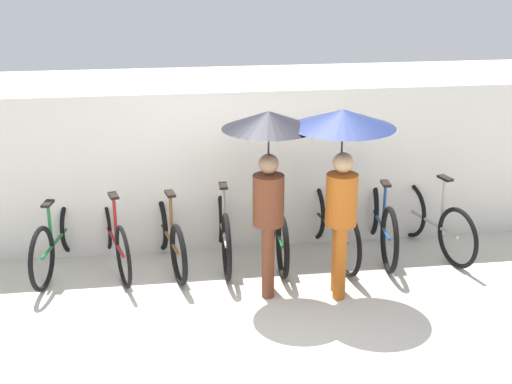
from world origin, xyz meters
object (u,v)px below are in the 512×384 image
object	(u,v)px
parked_bicycle_7	(432,221)
parked_bicycle_0	(57,238)
pedestrian_center	(342,149)
parked_bicycle_1	(113,236)
parked_bicycle_2	(169,236)
parked_bicycle_4	(276,227)
parked_bicycle_5	(329,224)
parked_bicycle_3	(223,228)
parked_bicycle_6	(380,220)
pedestrian_leading	(269,154)

from	to	relation	value
parked_bicycle_7	parked_bicycle_0	bearing A→B (deg)	74.42
parked_bicycle_7	pedestrian_center	bearing A→B (deg)	107.84
parked_bicycle_1	parked_bicycle_2	distance (m)	0.62
parked_bicycle_1	parked_bicycle_2	size ratio (longest dim) A/B	1.04
parked_bicycle_4	parked_bicycle_1	bearing A→B (deg)	91.73
parked_bicycle_2	parked_bicycle_5	distance (m)	1.86
parked_bicycle_0	parked_bicycle_3	bearing A→B (deg)	-78.43
parked_bicycle_6	pedestrian_center	size ratio (longest dim) A/B	0.94
parked_bicycle_3	parked_bicycle_4	size ratio (longest dim) A/B	1.00
parked_bicycle_1	pedestrian_leading	bearing A→B (deg)	-129.96
parked_bicycle_3	pedestrian_leading	bearing A→B (deg)	-153.42
parked_bicycle_2	parked_bicycle_4	world-z (taller)	parked_bicycle_4
parked_bicycle_0	parked_bicycle_1	xyz separation A→B (m)	(0.62, -0.02, -0.01)
parked_bicycle_0	pedestrian_center	world-z (taller)	pedestrian_center
parked_bicycle_1	pedestrian_center	size ratio (longest dim) A/B	0.87
parked_bicycle_3	parked_bicycle_6	bearing A→B (deg)	-90.22
parked_bicycle_3	parked_bicycle_6	xyz separation A→B (m)	(1.86, -0.04, 0.00)
parked_bicycle_7	parked_bicycle_4	bearing A→B (deg)	73.29
parked_bicycle_6	pedestrian_center	world-z (taller)	pedestrian_center
parked_bicycle_3	parked_bicycle_7	size ratio (longest dim) A/B	1.08
pedestrian_leading	parked_bicycle_2	bearing A→B (deg)	151.93
parked_bicycle_2	parked_bicycle_7	distance (m)	3.10
parked_bicycle_1	parked_bicycle_6	size ratio (longest dim) A/B	0.93
parked_bicycle_3	parked_bicycle_5	distance (m)	1.24
pedestrian_leading	parked_bicycle_4	bearing A→B (deg)	82.95
parked_bicycle_3	parked_bicycle_5	xyz separation A→B (m)	(1.24, -0.06, 0.01)
parked_bicycle_5	pedestrian_leading	distance (m)	1.59
parked_bicycle_3	parked_bicycle_1	bearing A→B (deg)	91.72
parked_bicycle_2	parked_bicycle_3	size ratio (longest dim) A/B	0.93
parked_bicycle_2	pedestrian_center	distance (m)	2.30
pedestrian_center	parked_bicycle_0	bearing A→B (deg)	169.86
parked_bicycle_5	parked_bicycle_2	bearing A→B (deg)	82.95
parked_bicycle_1	parked_bicycle_5	distance (m)	2.48
parked_bicycle_0	parked_bicycle_4	size ratio (longest dim) A/B	0.95
parked_bicycle_7	pedestrian_center	xyz separation A→B (m)	(-1.36, -0.85, 1.19)
parked_bicycle_0	parked_bicycle_1	bearing A→B (deg)	-80.23
parked_bicycle_0	pedestrian_center	distance (m)	3.35
parked_bicycle_0	parked_bicycle_6	distance (m)	3.72
parked_bicycle_7	pedestrian_leading	size ratio (longest dim) A/B	0.85
parked_bicycle_2	parked_bicycle_0	bearing A→B (deg)	76.15
parked_bicycle_6	parked_bicycle_3	bearing A→B (deg)	94.90
parked_bicycle_2	parked_bicycle_3	world-z (taller)	parked_bicycle_3
parked_bicycle_3	parked_bicycle_5	bearing A→B (deg)	-92.01
parked_bicycle_4	parked_bicycle_7	xyz separation A→B (m)	(1.86, -0.09, 0.00)
parked_bicycle_0	parked_bicycle_2	world-z (taller)	parked_bicycle_0
parked_bicycle_3	parked_bicycle_6	world-z (taller)	parked_bicycle_6
parked_bicycle_1	parked_bicycle_0	bearing A→B (deg)	74.39
pedestrian_center	parked_bicycle_3	bearing A→B (deg)	147.19
parked_bicycle_6	parked_bicycle_1	bearing A→B (deg)	95.68
parked_bicycle_2	parked_bicycle_7	xyz separation A→B (m)	(3.10, -0.04, 0.02)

